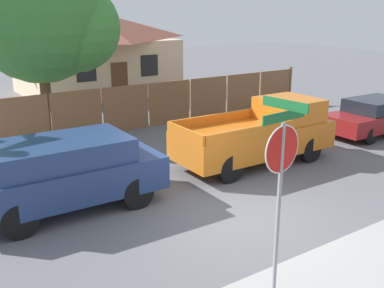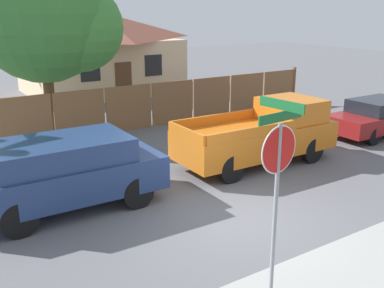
{
  "view_description": "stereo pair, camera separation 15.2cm",
  "coord_description": "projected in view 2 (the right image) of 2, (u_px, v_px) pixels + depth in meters",
  "views": [
    {
      "loc": [
        -6.09,
        -7.29,
        4.66
      ],
      "look_at": [
        -0.49,
        1.05,
        1.6
      ],
      "focal_mm": 42.0,
      "sensor_mm": 36.0,
      "label": 1
    },
    {
      "loc": [
        -5.96,
        -7.38,
        4.66
      ],
      "look_at": [
        -0.49,
        1.05,
        1.6
      ],
      "focal_mm": 42.0,
      "sensor_mm": 36.0,
      "label": 2
    }
  ],
  "objects": [
    {
      "name": "ground_plane",
      "position": [
        234.0,
        218.0,
        10.38
      ],
      "size": [
        80.0,
        80.0,
        0.0
      ],
      "primitive_type": "plane",
      "color": "slate"
    },
    {
      "name": "wooden_fence",
      "position": [
        173.0,
        102.0,
        18.63
      ],
      "size": [
        14.05,
        0.12,
        1.87
      ],
      "color": "brown",
      "rests_on": "ground"
    },
    {
      "name": "orange_pickup",
      "position": [
        262.0,
        134.0,
        13.84
      ],
      "size": [
        5.14,
        2.0,
        1.91
      ],
      "rotation": [
        0.0,
        0.0,
        -0.01
      ],
      "color": "orange",
      "rests_on": "ground"
    },
    {
      "name": "house",
      "position": [
        99.0,
        51.0,
        25.21
      ],
      "size": [
        8.41,
        6.73,
        4.49
      ],
      "color": "beige",
      "rests_on": "ground"
    },
    {
      "name": "parked_sedan",
      "position": [
        381.0,
        116.0,
        17.02
      ],
      "size": [
        4.71,
        1.78,
        1.38
      ],
      "rotation": [
        0.0,
        0.0,
        -0.01
      ],
      "color": "maroon",
      "rests_on": "ground"
    },
    {
      "name": "red_suv",
      "position": [
        67.0,
        170.0,
        10.65
      ],
      "size": [
        4.45,
        2.06,
        1.74
      ],
      "rotation": [
        0.0,
        0.0,
        -0.01
      ],
      "color": "navy",
      "rests_on": "ground"
    },
    {
      "name": "oak_tree",
      "position": [
        50.0,
        17.0,
        16.21
      ],
      "size": [
        5.25,
        5.0,
        6.97
      ],
      "color": "brown",
      "rests_on": "ground"
    },
    {
      "name": "stop_sign",
      "position": [
        278.0,
        168.0,
        6.91
      ],
      "size": [
        0.94,
        0.85,
        3.36
      ],
      "rotation": [
        0.0,
        0.0,
        0.1
      ],
      "color": "gray",
      "rests_on": "ground"
    }
  ]
}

